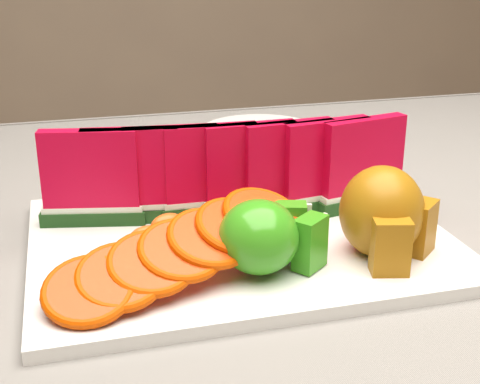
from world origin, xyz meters
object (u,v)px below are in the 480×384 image
object	(u,v)px
side_plate	(260,132)
platter	(240,241)
apple_cluster	(266,236)
pear_cluster	(384,215)

from	to	relation	value
side_plate	platter	bearing A→B (deg)	-109.50
platter	apple_cluster	world-z (taller)	apple_cluster
pear_cluster	platter	bearing A→B (deg)	148.33
platter	apple_cluster	size ratio (longest dim) A/B	3.79
platter	pear_cluster	world-z (taller)	pear_cluster
pear_cluster	side_plate	distance (m)	0.45
apple_cluster	side_plate	distance (m)	0.47
platter	apple_cluster	bearing A→B (deg)	-88.47
platter	side_plate	size ratio (longest dim) A/B	1.76
side_plate	apple_cluster	bearing A→B (deg)	-106.15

